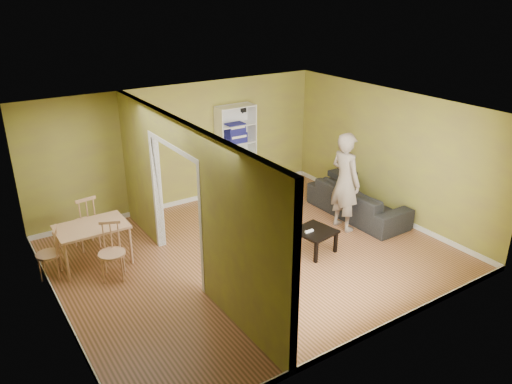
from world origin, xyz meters
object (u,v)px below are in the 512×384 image
chair_far (85,221)px  coffee_table (315,234)px  chair_near (112,252)px  person (346,173)px  dining_table (92,230)px  chair_left (48,253)px  sofa (358,197)px  bookshelf (235,151)px

chair_far → coffee_table: bearing=136.5°
coffee_table → chair_near: (-3.28, 1.12, 0.11)m
person → dining_table: bearing=74.1°
chair_left → chair_near: (0.85, -0.61, 0.04)m
sofa → chair_left: chair_left is taller
sofa → dining_table: sofa is taller
person → chair_left: person is taller
bookshelf → chair_far: bearing=-169.1°
sofa → coffee_table: (-1.71, -0.70, -0.07)m
bookshelf → coffee_table: 3.18m
person → coffee_table: (-1.09, -0.45, -0.77)m
person → chair_left: (-5.22, 1.28, -0.70)m
sofa → chair_near: size_ratio=2.37×
bookshelf → chair_left: bookshelf is taller
bookshelf → coffee_table: size_ratio=3.20×
person → bookshelf: (-0.86, 2.65, -0.11)m
bookshelf → dining_table: 3.88m
bookshelf → sofa: bearing=-58.3°
person → dining_table: size_ratio=1.98×
sofa → chair_far: size_ratio=2.18×
person → chair_near: size_ratio=2.39×
coffee_table → chair_left: bearing=157.2°
sofa → person: person is taller
coffee_table → chair_near: bearing=161.1°
sofa → person: 0.97m
sofa → dining_table: size_ratio=1.96×
person → chair_far: 4.88m
coffee_table → dining_table: (-3.40, 1.75, 0.28)m
coffee_table → dining_table: dining_table is taller
sofa → dining_table: 5.22m
dining_table → chair_left: 0.76m
chair_far → chair_left: bearing=33.4°
bookshelf → coffee_table: (-0.22, -3.10, -0.66)m
bookshelf → dining_table: size_ratio=1.79×
coffee_table → dining_table: 3.83m
sofa → bookshelf: 2.89m
person → dining_table: 4.69m
dining_table → chair_far: size_ratio=1.12×
dining_table → chair_near: chair_near is taller
person → chair_near: person is taller
dining_table → chair_near: (0.12, -0.62, -0.16)m
chair_left → sofa: bearing=100.2°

